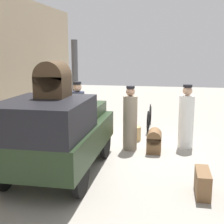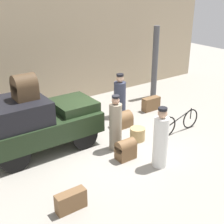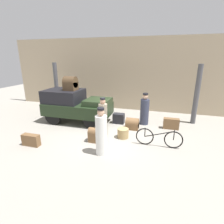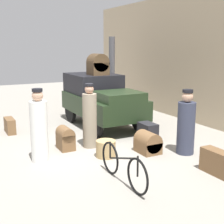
% 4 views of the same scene
% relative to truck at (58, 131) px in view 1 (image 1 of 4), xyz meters
% --- Properties ---
extents(ground_plane, '(30.00, 30.00, 0.00)m').
position_rel_truck_xyz_m(ground_plane, '(2.03, -0.93, -0.95)').
color(ground_plane, gray).
extents(canopy_pillar_right, '(0.25, 0.25, 3.02)m').
position_rel_truck_xyz_m(canopy_pillar_right, '(6.03, 1.49, 0.56)').
color(canopy_pillar_right, '#4C4C51').
rests_on(canopy_pillar_right, ground).
extents(truck, '(3.45, 1.66, 1.70)m').
position_rel_truck_xyz_m(truck, '(0.00, 0.00, 0.00)').
color(truck, black).
rests_on(truck, ground).
extents(bicycle, '(1.77, 0.04, 0.74)m').
position_rel_truck_xyz_m(bicycle, '(4.36, -1.61, -0.59)').
color(bicycle, black).
rests_on(bicycle, ground).
extents(wicker_basket, '(0.48, 0.48, 0.41)m').
position_rel_truck_xyz_m(wicker_basket, '(2.87, -1.24, -0.74)').
color(wicker_basket, tan).
rests_on(wicker_basket, ground).
extents(porter_carrying_trunk, '(0.40, 0.40, 1.72)m').
position_rel_truck_xyz_m(porter_carrying_trunk, '(2.42, -2.73, -0.17)').
color(porter_carrying_trunk, white).
rests_on(porter_carrying_trunk, ground).
extents(conductor_in_dark_uniform, '(0.44, 0.44, 1.62)m').
position_rel_truck_xyz_m(conductor_in_dark_uniform, '(3.57, 0.65, -0.22)').
color(conductor_in_dark_uniform, '#33384C').
rests_on(conductor_in_dark_uniform, ground).
extents(porter_lifting_near_truck, '(0.37, 0.37, 1.71)m').
position_rel_truck_xyz_m(porter_lifting_near_truck, '(1.98, -1.27, -0.17)').
color(porter_lifting_near_truck, gray).
rests_on(porter_lifting_near_truck, ground).
extents(trunk_umber_medium, '(0.70, 0.25, 0.46)m').
position_rel_truck_xyz_m(trunk_umber_medium, '(-0.44, -2.92, -0.72)').
color(trunk_umber_medium, brown).
rests_on(trunk_umber_medium, ground).
extents(suitcase_tan_flat, '(0.58, 0.37, 0.52)m').
position_rel_truck_xyz_m(suitcase_tan_flat, '(2.27, 0.39, -0.69)').
color(suitcase_tan_flat, '#232328').
rests_on(suitcase_tan_flat, ground).
extents(suitcase_small_leather, '(0.55, 0.36, 0.60)m').
position_rel_truck_xyz_m(suitcase_small_leather, '(1.87, -1.91, -0.64)').
color(suitcase_small_leather, brown).
rests_on(suitcase_small_leather, ground).
extents(trunk_wicker_pale, '(0.73, 0.30, 0.52)m').
position_rel_truck_xyz_m(trunk_wicker_pale, '(4.89, 0.37, -0.69)').
color(trunk_wicker_pale, brown).
rests_on(trunk_wicker_pale, ground).
extents(trunk_barrel_dark, '(0.61, 0.49, 0.54)m').
position_rel_truck_xyz_m(trunk_barrel_dark, '(3.09, -0.16, -0.71)').
color(trunk_barrel_dark, brown).
rests_on(trunk_barrel_dark, ground).
extents(trunk_on_truck_roof, '(0.61, 0.58, 0.71)m').
position_rel_truck_xyz_m(trunk_on_truck_roof, '(-0.18, -0.00, 1.08)').
color(trunk_on_truck_roof, '#4C3823').
rests_on(trunk_on_truck_roof, truck).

